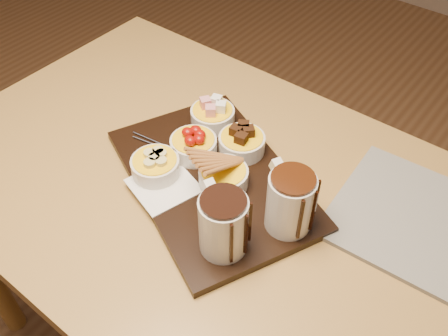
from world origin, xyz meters
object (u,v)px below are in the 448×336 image
Objects in this scene: pitcher_dark_chocolate at (223,225)px; pitcher_milk_chocolate at (290,203)px; bowl_strawberries at (194,146)px; newspaper at (430,226)px; dining_table at (206,210)px; serving_board at (213,179)px.

pitcher_milk_chocolate is (0.06, 0.11, 0.00)m from pitcher_dark_chocolate.
bowl_strawberries is 0.50m from newspaper.
pitcher_dark_chocolate is 0.33× the size of newspaper.
pitcher_milk_chocolate reaches higher than dining_table.
serving_board is (0.02, 0.01, 0.11)m from dining_table.
pitcher_dark_chocolate and pitcher_milk_chocolate have the same top height.
pitcher_dark_chocolate is 1.00× the size of pitcher_milk_chocolate.
bowl_strawberries is at bearing 148.82° from dining_table.
dining_table is at bearing -161.54° from newspaper.
pitcher_dark_chocolate is at bearing -137.50° from newspaper.
pitcher_milk_chocolate is (0.26, -0.04, 0.04)m from bowl_strawberries.
bowl_strawberries is (-0.06, 0.03, 0.14)m from dining_table.
newspaper is (0.21, 0.17, -0.07)m from pitcher_milk_chocolate.
bowl_strawberries is at bearing -167.70° from newspaper.
bowl_strawberries is 0.27m from pitcher_milk_chocolate.
bowl_strawberries is 0.25m from pitcher_dark_chocolate.
newspaper is (0.48, 0.13, -0.03)m from bowl_strawberries.
newspaper is at bearing 21.79° from dining_table.
serving_board is 3.87× the size of pitcher_milk_chocolate.
serving_board is at bearing -20.97° from bowl_strawberries.
pitcher_dark_chocolate reaches higher than serving_board.
pitcher_dark_chocolate is 0.13m from pitcher_milk_chocolate.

